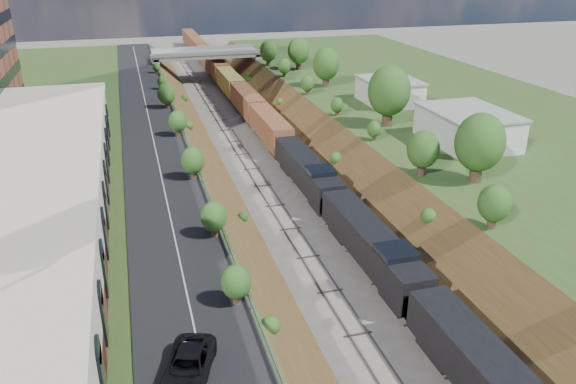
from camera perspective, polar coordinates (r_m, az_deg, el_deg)
name	(u,v)px	position (r m, az deg, el deg)	size (l,w,h in m)	color
platform_left	(8,184)	(74.54, -26.61, 0.75)	(44.00, 180.00, 5.00)	#394F20
platform_right	(490,137)	(89.04, 19.81, 5.28)	(44.00, 180.00, 5.00)	#394F20
embankment_left	(194,184)	(74.25, -9.49, 0.84)	(7.07, 180.00, 7.07)	brown
embankment_right	(351,167)	(79.39, 6.44, 2.52)	(7.07, 180.00, 7.07)	brown
rail_left_track	(257,177)	(75.47, -3.17, 1.58)	(1.58, 180.00, 0.18)	gray
rail_right_track	(294,173)	(76.69, 0.62, 1.98)	(1.58, 180.00, 0.18)	gray
road	(156,150)	(72.20, -13.30, 4.15)	(8.00, 180.00, 0.10)	black
guardrail	(189,144)	(72.11, -10.07, 4.82)	(0.10, 171.00, 0.70)	#99999E
commercial_building	(15,208)	(51.33, -25.99, -1.48)	(14.30, 62.30, 7.00)	maroon
overpass	(206,60)	(133.66, -8.32, 13.13)	(24.50, 8.30, 7.40)	gray
white_building_near	(467,128)	(76.23, 17.77, 6.21)	(9.00, 12.00, 4.00)	silver
white_building_far	(389,92)	(94.45, 10.25, 9.98)	(8.00, 10.00, 3.60)	silver
tree_right_large	(480,143)	(62.56, 18.91, 4.74)	(5.25, 5.25, 7.61)	#473323
tree_left_crest	(257,316)	(35.83, -3.17, -12.48)	(2.45, 2.45, 3.55)	#473323
freight_train	(239,93)	(110.25, -4.96, 9.96)	(3.17, 178.06, 4.71)	black
suv	(188,366)	(34.45, -10.08, -17.04)	(2.56, 5.55, 1.54)	black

